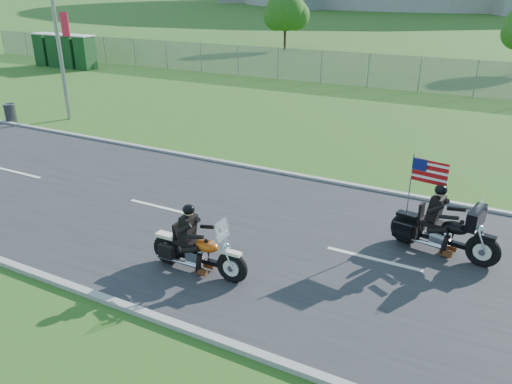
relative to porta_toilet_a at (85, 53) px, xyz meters
The scene contains 13 objects.
ground 27.83m from the porta_toilet_a, 37.69° to the right, with size 420.00×420.00×0.00m, color #32561B.
road 27.83m from the porta_toilet_a, 37.69° to the right, with size 120.00×8.00×0.04m, color #28282B.
curb_north 25.55m from the porta_toilet_a, 30.48° to the right, with size 120.00×0.18×0.12m, color #9E9B93.
curb_south 30.47m from the porta_toilet_a, 43.74° to the right, with size 120.00×0.18×0.12m, color #9E9B93.
fence 17.26m from the porta_toilet_a, 10.01° to the left, with size 60.00×0.03×2.00m, color gray.
porta_toilet_a is the anchor object (origin of this frame).
porta_toilet_b 1.40m from the porta_toilet_a, behind, with size 1.10×1.10×2.30m, color #133D18.
porta_toilet_c 2.80m from the porta_toilet_a, behind, with size 1.10×1.10×2.30m, color #133D18.
porta_toilet_d 4.20m from the porta_toilet_a, behind, with size 1.10×1.10×2.30m, color #133D18.
tree_fence_mid 18.97m from the porta_toilet_a, 64.72° to the left, with size 3.96×3.69×5.30m.
motorcycle_lead 29.84m from the porta_toilet_a, 40.29° to the right, with size 2.37×0.57×1.60m.
motorcycle_follow 31.64m from the porta_toilet_a, 30.38° to the right, with size 2.52×0.98×2.11m.
trash_can 15.14m from the porta_toilet_a, 57.11° to the right, with size 0.48×0.48×0.83m, color #333438.
Camera 1 is at (6.25, -9.95, 5.83)m, focal length 35.00 mm.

